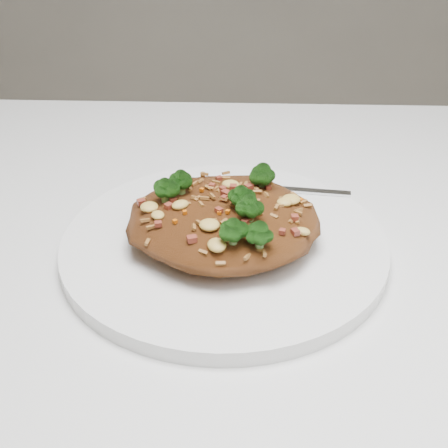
{
  "coord_description": "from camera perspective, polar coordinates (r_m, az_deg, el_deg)",
  "views": [
    {
      "loc": [
        0.08,
        -0.42,
        1.07
      ],
      "look_at": [
        0.07,
        0.04,
        0.78
      ],
      "focal_mm": 50.0,
      "sensor_mm": 36.0,
      "label": 1
    }
  ],
  "objects": [
    {
      "name": "dining_table",
      "position": [
        0.59,
        -6.71,
        -11.91
      ],
      "size": [
        1.2,
        0.8,
        0.75
      ],
      "color": "silver",
      "rests_on": "ground"
    },
    {
      "name": "plate",
      "position": [
        0.55,
        0.0,
        -1.93
      ],
      "size": [
        0.29,
        0.29,
        0.01
      ],
      "primitive_type": "cylinder",
      "color": "white",
      "rests_on": "dining_table"
    },
    {
      "name": "fried_rice",
      "position": [
        0.53,
        0.01,
        1.03
      ],
      "size": [
        0.17,
        0.15,
        0.06
      ],
      "color": "brown",
      "rests_on": "plate"
    },
    {
      "name": "fork",
      "position": [
        0.62,
        4.82,
        3.23
      ],
      "size": [
        0.16,
        0.03,
        0.0
      ],
      "rotation": [
        0.0,
        0.0,
        -0.11
      ],
      "color": "silver",
      "rests_on": "plate"
    }
  ]
}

